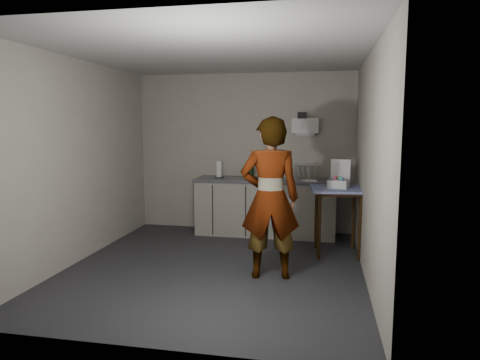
% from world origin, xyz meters
% --- Properties ---
extents(ground, '(4.00, 4.00, 0.00)m').
position_xyz_m(ground, '(0.00, 0.00, 0.00)').
color(ground, '#29292E').
rests_on(ground, ground).
extents(wall_back, '(3.60, 0.02, 2.60)m').
position_xyz_m(wall_back, '(0.00, 1.99, 1.30)').
color(wall_back, '#B8B0A0').
rests_on(wall_back, ground).
extents(wall_right, '(0.02, 4.00, 2.60)m').
position_xyz_m(wall_right, '(1.79, 0.00, 1.30)').
color(wall_right, '#B8B0A0').
rests_on(wall_right, ground).
extents(wall_left, '(0.02, 4.00, 2.60)m').
position_xyz_m(wall_left, '(-1.79, 0.00, 1.30)').
color(wall_left, '#B8B0A0').
rests_on(wall_left, ground).
extents(ceiling, '(3.60, 4.00, 0.01)m').
position_xyz_m(ceiling, '(0.00, 0.00, 2.60)').
color(ceiling, silver).
rests_on(ceiling, wall_back).
extents(kitchen_counter, '(2.24, 0.62, 0.91)m').
position_xyz_m(kitchen_counter, '(0.40, 1.70, 0.43)').
color(kitchen_counter, black).
rests_on(kitchen_counter, ground).
extents(wall_shelf, '(0.42, 0.18, 0.37)m').
position_xyz_m(wall_shelf, '(1.00, 1.92, 1.75)').
color(wall_shelf, white).
rests_on(wall_shelf, ground).
extents(side_table, '(0.77, 0.77, 0.92)m').
position_xyz_m(side_table, '(1.50, 0.85, 0.80)').
color(side_table, '#35220C').
rests_on(side_table, ground).
extents(standing_man, '(0.75, 0.56, 1.86)m').
position_xyz_m(standing_man, '(0.70, -0.21, 0.93)').
color(standing_man, '#B2A593').
rests_on(standing_man, ground).
extents(soap_bottle, '(0.14, 0.14, 0.30)m').
position_xyz_m(soap_bottle, '(0.16, 1.69, 1.06)').
color(soap_bottle, black).
rests_on(soap_bottle, kitchen_counter).
extents(soda_can, '(0.06, 0.06, 0.11)m').
position_xyz_m(soda_can, '(0.45, 1.68, 0.97)').
color(soda_can, red).
rests_on(soda_can, kitchen_counter).
extents(dark_bottle, '(0.07, 0.07, 0.25)m').
position_xyz_m(dark_bottle, '(0.14, 1.74, 1.04)').
color(dark_bottle, black).
rests_on(dark_bottle, kitchen_counter).
extents(paper_towel, '(0.15, 0.15, 0.27)m').
position_xyz_m(paper_towel, '(-0.36, 1.70, 1.04)').
color(paper_towel, black).
rests_on(paper_towel, kitchen_counter).
extents(dish_rack, '(0.38, 0.28, 0.26)m').
position_xyz_m(dish_rack, '(1.01, 1.71, 0.97)').
color(dish_rack, silver).
rests_on(dish_rack, kitchen_counter).
extents(bakery_box, '(0.32, 0.32, 0.37)m').
position_xyz_m(bakery_box, '(1.51, 0.89, 1.00)').
color(bakery_box, white).
rests_on(bakery_box, side_table).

